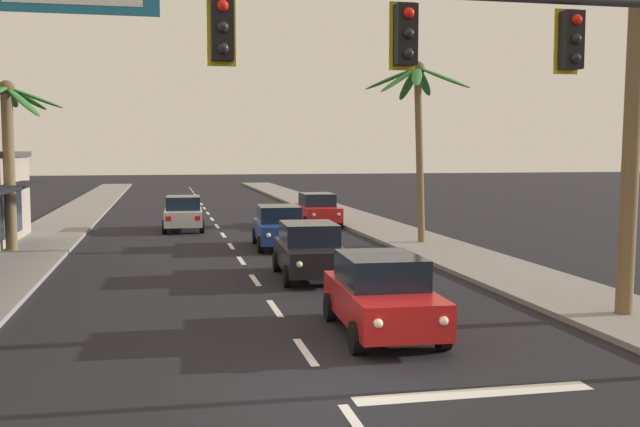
% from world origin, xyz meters
% --- Properties ---
extents(ground_plane, '(220.00, 220.00, 0.00)m').
position_xyz_m(ground_plane, '(0.00, 0.00, 0.00)').
color(ground_plane, black).
extents(sidewalk_right, '(3.20, 110.00, 0.14)m').
position_xyz_m(sidewalk_right, '(7.80, 20.00, 0.07)').
color(sidewalk_right, gray).
rests_on(sidewalk_right, ground).
extents(sidewalk_left, '(3.20, 110.00, 0.14)m').
position_xyz_m(sidewalk_left, '(-7.80, 20.00, 0.07)').
color(sidewalk_left, gray).
rests_on(sidewalk_left, ground).
extents(lane_markings, '(4.28, 87.63, 0.01)m').
position_xyz_m(lane_markings, '(0.44, 19.73, 0.00)').
color(lane_markings, silver).
rests_on(lane_markings, ground).
extents(traffic_signal_mast, '(11.68, 0.41, 7.02)m').
position_xyz_m(traffic_signal_mast, '(2.73, -0.47, 5.11)').
color(traffic_signal_mast, '#2D2D33').
rests_on(traffic_signal_mast, ground).
extents(sedan_lead_at_stop_bar, '(2.09, 4.50, 1.68)m').
position_xyz_m(sedan_lead_at_stop_bar, '(1.85, 3.46, 0.85)').
color(sedan_lead_at_stop_bar, red).
rests_on(sedan_lead_at_stop_bar, ground).
extents(sedan_third_in_queue, '(2.08, 4.50, 1.68)m').
position_xyz_m(sedan_third_in_queue, '(1.69, 10.65, 0.85)').
color(sedan_third_in_queue, black).
rests_on(sedan_third_in_queue, ground).
extents(sedan_fifth_in_queue, '(2.12, 4.51, 1.68)m').
position_xyz_m(sedan_fifth_in_queue, '(1.85, 17.85, 0.85)').
color(sedan_fifth_in_queue, navy).
rests_on(sedan_fifth_in_queue, ground).
extents(sedan_oncoming_far, '(2.06, 4.49, 1.68)m').
position_xyz_m(sedan_oncoming_far, '(-1.73, 25.21, 0.85)').
color(sedan_oncoming_far, silver).
rests_on(sedan_oncoming_far, ground).
extents(sedan_parked_nearest_kerb, '(1.99, 4.47, 1.68)m').
position_xyz_m(sedan_parked_nearest_kerb, '(5.12, 26.07, 0.85)').
color(sedan_parked_nearest_kerb, red).
rests_on(sedan_parked_nearest_kerb, ground).
extents(palm_left_second, '(3.83, 4.16, 6.49)m').
position_xyz_m(palm_left_second, '(-8.29, 18.24, 4.45)').
color(palm_left_second, brown).
rests_on(palm_left_second, ground).
extents(palm_right_nearest, '(3.74, 3.72, 8.74)m').
position_xyz_m(palm_right_nearest, '(7.80, 3.64, 5.97)').
color(palm_right_nearest, brown).
rests_on(palm_right_nearest, ground).
extents(palm_right_second, '(4.20, 4.08, 7.48)m').
position_xyz_m(palm_right_second, '(7.50, 17.37, 5.69)').
color(palm_right_second, brown).
rests_on(palm_right_second, ground).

